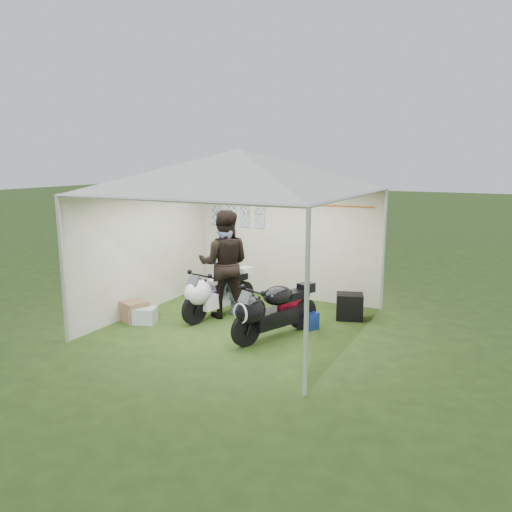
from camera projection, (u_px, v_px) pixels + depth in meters
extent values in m
plane|color=#273C16|center=(240.00, 324.00, 8.72)|extent=(80.00, 80.00, 0.00)
cylinder|color=silver|center=(62.00, 271.00, 7.64)|extent=(0.06, 0.06, 2.30)
cylinder|color=silver|center=(307.00, 304.00, 5.86)|extent=(0.06, 0.06, 2.30)
cylinder|color=silver|center=(204.00, 236.00, 11.14)|extent=(0.06, 0.06, 2.30)
cylinder|color=silver|center=(384.00, 250.00, 9.37)|extent=(0.06, 0.06, 2.30)
cube|color=silver|center=(286.00, 243.00, 10.25)|extent=(4.00, 0.02, 2.30)
cube|color=silver|center=(146.00, 250.00, 9.39)|extent=(0.02, 4.00, 2.30)
cube|color=silver|center=(354.00, 271.00, 7.62)|extent=(0.02, 4.00, 2.30)
pyramid|color=silver|center=(239.00, 170.00, 8.22)|extent=(5.66, 5.66, 0.70)
cube|color=#99A5B7|center=(216.00, 205.00, 10.84)|extent=(0.22, 0.02, 0.28)
cube|color=#99A5B7|center=(230.00, 206.00, 10.68)|extent=(0.22, 0.02, 0.28)
cube|color=#99A5B7|center=(245.00, 207.00, 10.53)|extent=(0.22, 0.01, 0.28)
cube|color=#99A5B7|center=(260.00, 207.00, 10.37)|extent=(0.22, 0.01, 0.28)
cube|color=#99A5B7|center=(217.00, 219.00, 10.89)|extent=(0.22, 0.02, 0.28)
cube|color=#99A5B7|center=(231.00, 220.00, 10.74)|extent=(0.22, 0.01, 0.28)
cube|color=#99A5B7|center=(245.00, 221.00, 10.58)|extent=(0.22, 0.02, 0.28)
cube|color=#99A5B7|center=(260.00, 222.00, 10.43)|extent=(0.22, 0.01, 0.28)
cylinder|color=#D8590C|center=(295.00, 204.00, 9.99)|extent=(3.20, 0.02, 0.02)
cylinder|color=black|center=(195.00, 309.00, 8.66)|extent=(0.21, 0.54, 0.54)
cylinder|color=black|center=(242.00, 295.00, 9.61)|extent=(0.25, 0.55, 0.54)
cube|color=silver|center=(218.00, 298.00, 9.08)|extent=(0.49, 0.90, 0.27)
ellipsoid|color=silver|center=(198.00, 292.00, 8.67)|extent=(0.51, 0.61, 0.45)
ellipsoid|color=silver|center=(221.00, 278.00, 9.08)|extent=(0.51, 0.62, 0.31)
cube|color=black|center=(234.00, 278.00, 9.37)|extent=(0.35, 0.57, 0.13)
cube|color=silver|center=(244.00, 271.00, 9.57)|extent=(0.25, 0.31, 0.16)
cube|color=black|center=(231.00, 287.00, 9.33)|extent=(0.20, 0.50, 0.09)
cube|color=#3F474C|center=(193.00, 281.00, 8.55)|extent=(0.24, 0.17, 0.19)
cylinder|color=black|center=(246.00, 330.00, 7.64)|extent=(0.29, 0.52, 0.53)
cylinder|color=black|center=(303.00, 314.00, 8.42)|extent=(0.33, 0.54, 0.53)
cube|color=black|center=(274.00, 318.00, 7.99)|extent=(0.60, 0.89, 0.27)
ellipsoid|color=black|center=(250.00, 311.00, 7.64)|extent=(0.57, 0.64, 0.44)
ellipsoid|color=black|center=(278.00, 295.00, 7.98)|extent=(0.57, 0.65, 0.31)
cube|color=black|center=(294.00, 295.00, 8.21)|extent=(0.42, 0.58, 0.12)
cube|color=black|center=(306.00, 288.00, 8.39)|extent=(0.28, 0.32, 0.16)
cube|color=maroon|center=(290.00, 304.00, 8.19)|extent=(0.27, 0.48, 0.09)
cube|color=#3F474C|center=(245.00, 297.00, 7.53)|extent=(0.25, 0.20, 0.19)
cylinder|color=white|center=(240.00, 313.00, 7.52)|extent=(0.30, 0.14, 0.32)
cube|color=#1B37B5|center=(306.00, 319.00, 8.50)|extent=(0.45, 0.37, 0.29)
imported|color=black|center=(224.00, 264.00, 9.00)|extent=(1.17, 1.07, 1.95)
imported|color=slate|center=(224.00, 271.00, 9.01)|extent=(0.68, 0.74, 1.69)
cube|color=black|center=(349.00, 306.00, 8.96)|extent=(0.56, 0.50, 0.47)
cube|color=#B4B9BD|center=(144.00, 315.00, 8.75)|extent=(0.50, 0.45, 0.28)
cube|color=brown|center=(135.00, 311.00, 8.86)|extent=(0.52, 0.52, 0.36)
cube|color=silver|center=(136.00, 314.00, 8.91)|extent=(0.32, 0.27, 0.23)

